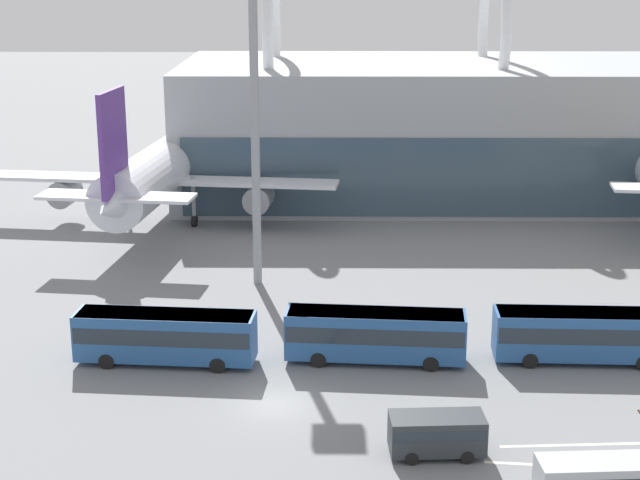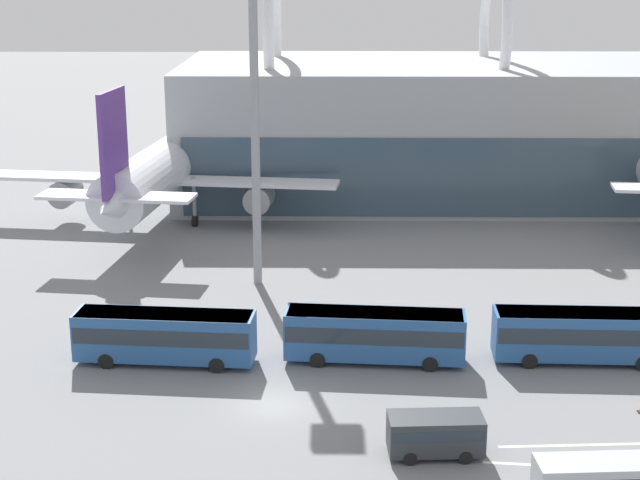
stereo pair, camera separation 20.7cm
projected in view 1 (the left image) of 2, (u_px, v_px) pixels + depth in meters
The scene contains 10 objects.
ground_plane at pixel (275, 405), 57.03m from camera, with size 440.00×440.00×0.00m, color slate.
airliner_at_gate_near at pixel (162, 169), 94.50m from camera, with size 34.49×36.27×14.75m.
shuttle_bus_0 at pixel (165, 334), 62.33m from camera, with size 11.63×3.55×3.38m.
shuttle_bus_1 at pixel (375, 333), 62.55m from camera, with size 11.64×3.56×3.38m.
shuttle_bus_2 at pixel (584, 333), 62.57m from camera, with size 11.55×3.08×3.38m.
service_van_foreground at pixel (437, 432), 50.93m from camera, with size 5.06×2.43×2.21m.
service_van_crossing at pixel (598, 480), 45.96m from camera, with size 5.89×2.40×2.47m.
floodlight_mast at pixel (254, 82), 73.86m from camera, with size 2.79×2.79×24.61m.
lane_stripe_2 at pixel (587, 445), 52.35m from camera, with size 9.41×0.25×0.01m, color silver.
lane_stripe_4 at pixel (554, 466), 50.18m from camera, with size 7.12×0.25×0.01m, color silver.
Camera 1 is at (3.15, -52.09, 25.07)m, focal length 55.00 mm.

